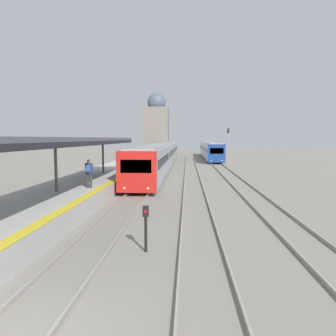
{
  "coord_description": "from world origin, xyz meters",
  "views": [
    {
      "loc": [
        3.29,
        -5.55,
        3.8
      ],
      "look_at": [
        1.9,
        18.22,
        1.63
      ],
      "focal_mm": 35.0,
      "sensor_mm": 36.0,
      "label": 1
    }
  ],
  "objects_px": {
    "person_on_platform": "(89,171)",
    "signal_post_near": "(146,223)",
    "train_near": "(162,154)",
    "train_far": "(210,149)",
    "signal_mast_far": "(228,142)"
  },
  "relations": [
    {
      "from": "train_near",
      "to": "signal_mast_far",
      "type": "height_order",
      "value": "signal_mast_far"
    },
    {
      "from": "person_on_platform",
      "to": "train_near",
      "type": "xyz_separation_m",
      "value": [
        2.41,
        24.95,
        -0.19
      ]
    },
    {
      "from": "train_far",
      "to": "signal_mast_far",
      "type": "distance_m",
      "value": 14.09
    },
    {
      "from": "person_on_platform",
      "to": "train_far",
      "type": "relative_size",
      "value": 0.06
    },
    {
      "from": "signal_post_near",
      "to": "signal_mast_far",
      "type": "height_order",
      "value": "signal_mast_far"
    },
    {
      "from": "train_near",
      "to": "signal_post_near",
      "type": "xyz_separation_m",
      "value": [
        1.92,
        -32.9,
        -0.73
      ]
    },
    {
      "from": "train_far",
      "to": "train_near",
      "type": "bearing_deg",
      "value": -111.5
    },
    {
      "from": "signal_mast_far",
      "to": "signal_post_near",
      "type": "bearing_deg",
      "value": -100.95
    },
    {
      "from": "person_on_platform",
      "to": "train_far",
      "type": "bearing_deg",
      "value": 77.26
    },
    {
      "from": "train_far",
      "to": "signal_post_near",
      "type": "xyz_separation_m",
      "value": [
        -5.67,
        -52.17,
        -0.71
      ]
    },
    {
      "from": "signal_post_near",
      "to": "person_on_platform",
      "type": "bearing_deg",
      "value": 118.58
    },
    {
      "from": "train_far",
      "to": "signal_mast_far",
      "type": "height_order",
      "value": "signal_mast_far"
    },
    {
      "from": "person_on_platform",
      "to": "signal_post_near",
      "type": "height_order",
      "value": "person_on_platform"
    },
    {
      "from": "person_on_platform",
      "to": "signal_mast_far",
      "type": "relative_size",
      "value": 0.32
    },
    {
      "from": "train_near",
      "to": "train_far",
      "type": "xyz_separation_m",
      "value": [
        7.59,
        19.28,
        -0.02
      ]
    }
  ]
}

